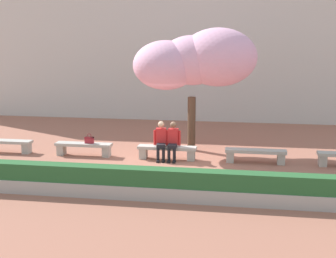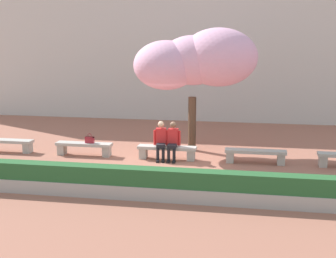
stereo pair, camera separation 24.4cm
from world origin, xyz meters
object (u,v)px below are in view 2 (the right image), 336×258
object	(u,v)px
stone_bench_near_east	(255,154)
cherry_tree_main	(196,61)
stone_bench_center	(167,150)
stone_bench_west_end	(6,143)
stone_bench_near_west	(84,147)
handbag	(90,139)
person_seated_left	(161,139)
person_seated_right	(173,140)

from	to	relation	value
stone_bench_near_east	cherry_tree_main	xyz separation A→B (m)	(-2.16, 1.40, 2.92)
stone_bench_center	stone_bench_near_east	bearing A→B (deg)	0.00
stone_bench_near_east	stone_bench_west_end	bearing A→B (deg)	180.00
stone_bench_near_west	stone_bench_center	xyz separation A→B (m)	(2.93, 0.00, 0.00)
stone_bench_near_west	cherry_tree_main	distance (m)	4.91
stone_bench_center	stone_bench_west_end	bearing A→B (deg)	180.00
handbag	person_seated_left	bearing A→B (deg)	-1.33
stone_bench_near_east	cherry_tree_main	size ratio (longest dim) A/B	0.45
stone_bench_center	person_seated_right	size ratio (longest dim) A/B	1.53
stone_bench_west_end	person_seated_right	bearing A→B (deg)	-0.51
stone_bench_center	person_seated_right	world-z (taller)	person_seated_right
stone_bench_west_end	person_seated_right	xyz separation A→B (m)	(6.06, -0.05, 0.39)
stone_bench_near_west	handbag	distance (m)	0.34
cherry_tree_main	person_seated_right	bearing A→B (deg)	-110.92
stone_bench_west_end	stone_bench_near_west	xyz separation A→B (m)	(2.93, 0.00, 0.00)
stone_bench_near_east	cherry_tree_main	distance (m)	3.90
stone_bench_near_west	handbag	world-z (taller)	handbag
handbag	stone_bench_near_east	bearing A→B (deg)	-0.06
cherry_tree_main	stone_bench_near_east	bearing A→B (deg)	-32.99
stone_bench_near_east	person_seated_left	world-z (taller)	person_seated_left
stone_bench_near_west	person_seated_left	size ratio (longest dim) A/B	1.53
stone_bench_west_end	stone_bench_near_east	size ratio (longest dim) A/B	1.00
stone_bench_near_east	person_seated_right	size ratio (longest dim) A/B	1.53
stone_bench_west_end	stone_bench_near_west	bearing A→B (deg)	0.00
stone_bench_near_east	cherry_tree_main	world-z (taller)	cherry_tree_main
stone_bench_west_end	person_seated_left	world-z (taller)	person_seated_left
stone_bench_near_west	stone_bench_near_east	distance (m)	5.86
person_seated_right	stone_bench_center	bearing A→B (deg)	165.50
stone_bench_center	cherry_tree_main	bearing A→B (deg)	61.44
stone_bench_west_end	stone_bench_center	size ratio (longest dim) A/B	1.00
stone_bench_center	stone_bench_near_east	size ratio (longest dim) A/B	1.00
stone_bench_near_east	person_seated_left	distance (m)	3.15
person_seated_right	cherry_tree_main	world-z (taller)	cherry_tree_main
stone_bench_near_west	cherry_tree_main	bearing A→B (deg)	20.82
person_seated_left	handbag	xyz separation A→B (m)	(-2.52, 0.06, -0.12)
stone_bench_near_east	cherry_tree_main	bearing A→B (deg)	147.01
person_seated_left	cherry_tree_main	distance (m)	3.08
stone_bench_west_end	stone_bench_center	world-z (taller)	same
stone_bench_west_end	person_seated_right	size ratio (longest dim) A/B	1.53
handbag	cherry_tree_main	xyz separation A→B (m)	(3.48, 1.40, 2.65)
person_seated_right	stone_bench_near_east	bearing A→B (deg)	1.13
person_seated_right	handbag	distance (m)	2.93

